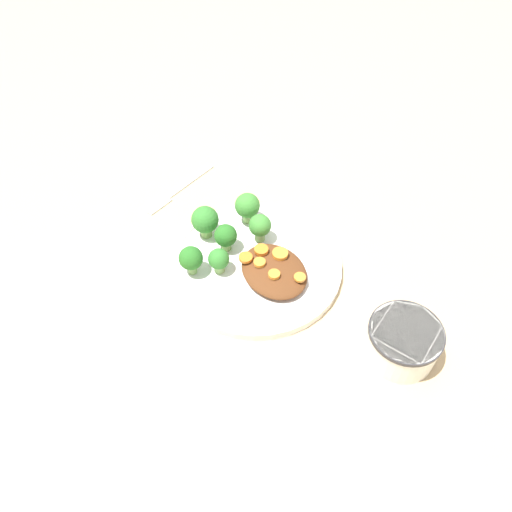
# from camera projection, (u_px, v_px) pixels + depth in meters

# --- Properties ---
(ground_plane) EXTENTS (4.00, 4.00, 0.00)m
(ground_plane) POSITION_uv_depth(u_px,v_px,m) (256.00, 268.00, 0.82)
(ground_plane) COLOR tan
(plate) EXTENTS (0.28, 0.28, 0.02)m
(plate) POSITION_uv_depth(u_px,v_px,m) (256.00, 264.00, 0.81)
(plate) COLOR white
(plate) RESTS_ON ground_plane
(dip_bowl) EXTENTS (0.10, 0.10, 0.06)m
(dip_bowl) POSITION_uv_depth(u_px,v_px,m) (403.00, 341.00, 0.69)
(dip_bowl) COLOR white
(dip_bowl) RESTS_ON ground_plane
(stew_mound) EXTENTS (0.12, 0.10, 0.02)m
(stew_mound) POSITION_uv_depth(u_px,v_px,m) (274.00, 271.00, 0.79)
(stew_mound) COLOR #5B3319
(stew_mound) RESTS_ON plate
(broccoli_floret_0) EXTENTS (0.04, 0.04, 0.05)m
(broccoli_floret_0) POSITION_uv_depth(u_px,v_px,m) (260.00, 226.00, 0.82)
(broccoli_floret_0) COLOR #7FA85B
(broccoli_floret_0) RESTS_ON plate
(broccoli_floret_1) EXTENTS (0.04, 0.04, 0.05)m
(broccoli_floret_1) POSITION_uv_depth(u_px,v_px,m) (226.00, 236.00, 0.81)
(broccoli_floret_1) COLOR #759E51
(broccoli_floret_1) RESTS_ON plate
(broccoli_floret_2) EXTENTS (0.05, 0.05, 0.06)m
(broccoli_floret_2) POSITION_uv_depth(u_px,v_px,m) (205.00, 221.00, 0.82)
(broccoli_floret_2) COLOR #759E51
(broccoli_floret_2) RESTS_ON plate
(broccoli_floret_3) EXTENTS (0.04, 0.04, 0.06)m
(broccoli_floret_3) POSITION_uv_depth(u_px,v_px,m) (247.00, 206.00, 0.84)
(broccoli_floret_3) COLOR #7FA85B
(broccoli_floret_3) RESTS_ON plate
(broccoli_floret_4) EXTENTS (0.03, 0.03, 0.05)m
(broccoli_floret_4) POSITION_uv_depth(u_px,v_px,m) (219.00, 260.00, 0.78)
(broccoli_floret_4) COLOR #7FA85B
(broccoli_floret_4) RESTS_ON plate
(broccoli_floret_5) EXTENTS (0.04, 0.04, 0.05)m
(broccoli_floret_5) POSITION_uv_depth(u_px,v_px,m) (191.00, 259.00, 0.77)
(broccoli_floret_5) COLOR #7FA85B
(broccoli_floret_5) RESTS_ON plate
(carrot_slice_0) EXTENTS (0.02, 0.02, 0.01)m
(carrot_slice_0) POSITION_uv_depth(u_px,v_px,m) (273.00, 275.00, 0.76)
(carrot_slice_0) COLOR orange
(carrot_slice_0) RESTS_ON stew_mound
(carrot_slice_1) EXTENTS (0.02, 0.02, 0.01)m
(carrot_slice_1) POSITION_uv_depth(u_px,v_px,m) (246.00, 258.00, 0.79)
(carrot_slice_1) COLOR orange
(carrot_slice_1) RESTS_ON stew_mound
(carrot_slice_2) EXTENTS (0.02, 0.02, 0.01)m
(carrot_slice_2) POSITION_uv_depth(u_px,v_px,m) (261.00, 249.00, 0.80)
(carrot_slice_2) COLOR orange
(carrot_slice_2) RESTS_ON stew_mound
(carrot_slice_3) EXTENTS (0.03, 0.03, 0.01)m
(carrot_slice_3) POSITION_uv_depth(u_px,v_px,m) (280.00, 254.00, 0.79)
(carrot_slice_3) COLOR orange
(carrot_slice_3) RESTS_ON stew_mound
(carrot_slice_4) EXTENTS (0.02, 0.02, 0.01)m
(carrot_slice_4) POSITION_uv_depth(u_px,v_px,m) (260.00, 262.00, 0.78)
(carrot_slice_4) COLOR orange
(carrot_slice_4) RESTS_ON stew_mound
(carrot_slice_5) EXTENTS (0.02, 0.02, 0.00)m
(carrot_slice_5) POSITION_uv_depth(u_px,v_px,m) (300.00, 277.00, 0.76)
(carrot_slice_5) COLOR orange
(carrot_slice_5) RESTS_ON stew_mound
(fork) EXTENTS (0.07, 0.17, 0.01)m
(fork) POSITION_uv_depth(u_px,v_px,m) (174.00, 192.00, 0.94)
(fork) COLOR silver
(fork) RESTS_ON ground_plane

